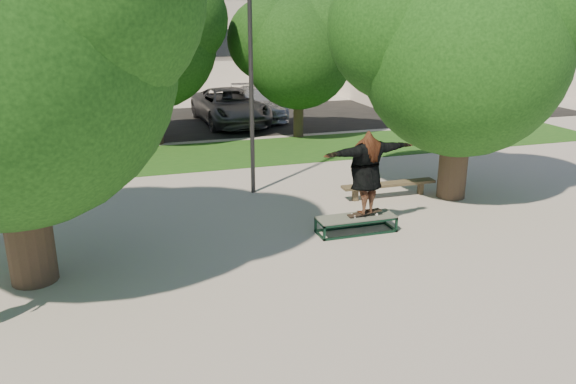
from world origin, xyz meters
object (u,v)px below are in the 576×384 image
object	(u,v)px
car_silver_b	(258,103)
car_dark	(85,112)
lamppost	(251,77)
grind_box	(356,224)
car_silver_a	(89,111)
tree_right	(460,41)
bench	(389,185)
car_grey	(230,106)

from	to	relation	value
car_silver_b	car_dark	bearing A→B (deg)	-178.89
lamppost	car_silver_b	bearing A→B (deg)	74.73
grind_box	car_dark	xyz separation A→B (m)	(-6.16, 14.78, 0.47)
car_dark	car_silver_b	size ratio (longest dim) A/B	0.81
lamppost	car_silver_a	size ratio (longest dim) A/B	1.59
tree_right	car_dark	bearing A→B (deg)	126.14
bench	car_grey	world-z (taller)	car_grey
tree_right	car_silver_a	distance (m)	16.75
tree_right	car_dark	xyz separation A→B (m)	(-9.57, 13.11, -3.44)
grind_box	car_silver_a	xyz separation A→B (m)	(-6.00, 15.08, 0.47)
grind_box	car_dark	bearing A→B (deg)	112.62
grind_box	car_grey	world-z (taller)	car_grey
bench	car_dark	size ratio (longest dim) A/B	0.66
bench	car_dark	bearing A→B (deg)	122.65
car_dark	car_silver_b	world-z (taller)	car_silver_b
lamppost	grind_box	size ratio (longest dim) A/B	3.39
tree_right	bench	world-z (taller)	tree_right
tree_right	car_dark	world-z (taller)	tree_right
grind_box	tree_right	bearing A→B (deg)	26.01
tree_right	car_grey	bearing A→B (deg)	105.88
tree_right	bench	distance (m)	4.08
tree_right	car_silver_b	world-z (taller)	tree_right
lamppost	car_silver_b	world-z (taller)	lamppost
car_grey	tree_right	bearing A→B (deg)	-77.58
lamppost	car_silver_a	world-z (taller)	lamppost
car_silver_a	car_grey	world-z (taller)	car_grey
lamppost	car_silver_b	xyz separation A→B (m)	(3.02, 11.08, -2.44)
grind_box	car_dark	size ratio (longest dim) A/B	0.45
bench	lamppost	bearing A→B (deg)	155.98
lamppost	car_silver_b	size ratio (longest dim) A/B	1.24
grind_box	car_silver_b	distance (m)	14.75
car_dark	car_grey	size ratio (longest dim) A/B	0.72
grind_box	bench	size ratio (longest dim) A/B	0.68
car_silver_b	bench	bearing A→B (deg)	-86.44
lamppost	car_dark	distance (m)	12.38
car_silver_a	car_silver_b	xyz separation A→B (m)	(7.52, -0.42, 0.06)
bench	car_silver_a	bearing A→B (deg)	121.54
bench	car_silver_a	xyz separation A→B (m)	(-7.87, 13.03, 0.32)
tree_right	lamppost	size ratio (longest dim) A/B	1.07
bench	car_grey	xyz separation A→B (m)	(-1.87, 11.63, 0.44)
car_dark	car_silver_b	xyz separation A→B (m)	(7.68, -0.12, 0.06)
tree_right	car_silver_a	world-z (taller)	tree_right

